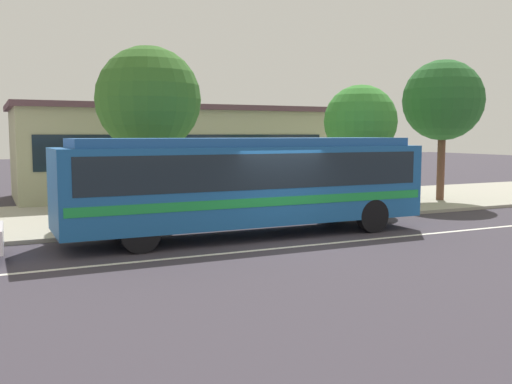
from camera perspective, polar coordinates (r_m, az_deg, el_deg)
ground_plane at (r=15.78m, az=2.60°, el=-4.94°), size 120.00×120.00×0.00m
sidewalk_slab at (r=21.69m, az=-5.56°, el=-1.86°), size 60.00×8.00×0.12m
lane_stripe_center at (r=15.09m, az=4.03°, el=-5.44°), size 56.00×0.16×0.01m
transit_bus at (r=16.42m, az=-0.79°, el=1.27°), size 10.66×2.44×2.83m
pedestrian_waiting_near_sign at (r=19.14m, az=-8.21°, el=0.29°), size 0.40×0.40×1.72m
bus_stop_sign at (r=20.15m, az=7.02°, el=1.96°), size 0.08×0.44×2.31m
street_tree_near_stop at (r=19.65m, az=-10.67°, el=9.03°), size 3.52×3.52×5.73m
street_tree_mid_block at (r=22.51m, az=10.36°, el=6.84°), size 2.81×2.81×4.71m
street_tree_far_end at (r=25.80m, az=18.13°, el=8.64°), size 3.40×3.40×5.95m
station_building at (r=27.92m, az=-8.51°, el=4.06°), size 14.42×6.57×4.24m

